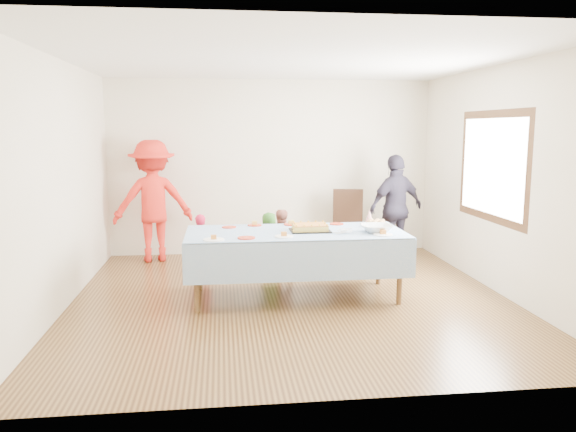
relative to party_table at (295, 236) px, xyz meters
name	(u,v)px	position (x,y,z in m)	size (l,w,h in m)	color
ground	(291,298)	(-0.06, -0.06, -0.72)	(5.00, 5.00, 0.00)	#422713
room_walls	(296,145)	(0.00, -0.05, 1.05)	(5.04, 5.04, 2.72)	beige
party_table	(295,236)	(0.00, 0.00, 0.00)	(2.50, 1.10, 0.78)	#53361C
birthday_cake	(310,228)	(0.17, 0.00, 0.09)	(0.46, 0.35, 0.08)	black
rolls_tray	(376,224)	(1.01, 0.20, 0.09)	(0.30, 0.30, 0.09)	black
punch_bowl	(376,228)	(0.92, -0.16, 0.10)	(0.36, 0.36, 0.09)	silver
party_hat	(369,216)	(0.99, 0.46, 0.14)	(0.10, 0.10, 0.17)	silver
fork_pile	(343,231)	(0.52, -0.20, 0.09)	(0.24, 0.18, 0.07)	white
plate_red_far_a	(229,227)	(-0.76, 0.34, 0.06)	(0.17, 0.17, 0.01)	red
plate_red_far_b	(255,225)	(-0.44, 0.44, 0.06)	(0.17, 0.17, 0.01)	red
plate_red_far_c	(291,224)	(0.00, 0.44, 0.06)	(0.18, 0.18, 0.01)	red
plate_red_far_d	(337,224)	(0.57, 0.41, 0.06)	(0.17, 0.17, 0.01)	red
plate_red_near	(246,238)	(-0.58, -0.35, 0.06)	(0.19, 0.19, 0.01)	red
plate_white_left	(214,240)	(-0.93, -0.41, 0.06)	(0.22, 0.22, 0.01)	white
plate_white_mid	(284,236)	(-0.17, -0.32, 0.06)	(0.20, 0.20, 0.01)	white
plate_white_right	(383,235)	(0.94, -0.34, 0.06)	(0.22, 0.22, 0.01)	white
dining_chair	(348,220)	(1.05, 1.88, -0.14)	(0.54, 0.54, 1.05)	black
toddler_left	(201,245)	(-1.13, 1.14, -0.31)	(0.30, 0.20, 0.83)	red
toddler_mid	(269,241)	(-0.19, 1.32, -0.32)	(0.40, 0.26, 0.81)	#306622
toddler_right	(280,242)	(-0.07, 1.06, -0.28)	(0.43, 0.33, 0.88)	#AD6351
adult_left	(153,201)	(-1.85, 2.08, 0.17)	(1.16, 0.66, 1.79)	red
adult_right	(396,208)	(1.72, 1.67, 0.06)	(0.93, 0.39, 1.58)	#302B3C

